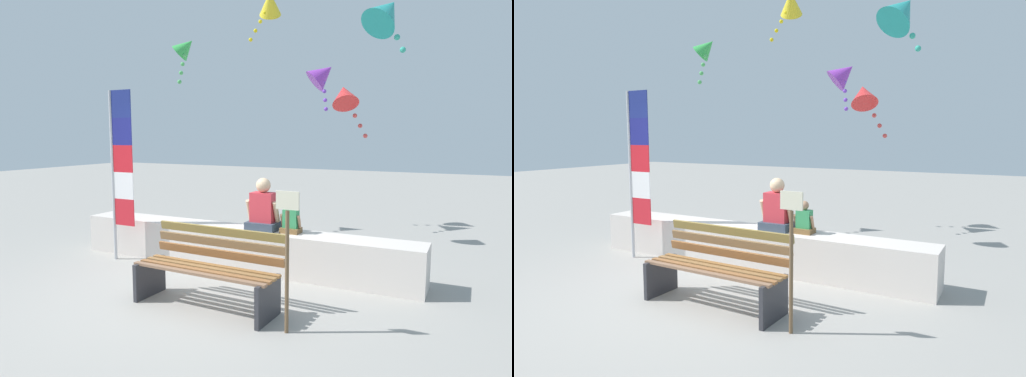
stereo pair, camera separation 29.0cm
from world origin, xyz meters
TOP-DOWN VIEW (x-y plane):
  - ground_plane at (0.00, 0.00)m, footprint 40.00×40.00m
  - seawall_ledge at (0.00, 1.26)m, footprint 5.40×0.56m
  - park_bench at (0.46, -0.24)m, footprint 1.76×0.66m
  - person_adult at (0.44, 1.27)m, footprint 0.50×0.36m
  - person_child at (0.87, 1.27)m, footprint 0.30×0.22m
  - flag_banner at (-1.77, 0.74)m, footprint 0.43×0.05m
  - kite_green at (-2.15, 3.07)m, footprint 0.62×0.69m
  - kite_red at (0.98, 3.49)m, footprint 0.74×0.76m
  - kite_purple at (0.27, 4.41)m, footprint 0.85×0.78m
  - kite_yellow at (-0.82, 4.19)m, footprint 0.75×0.78m
  - kite_teal at (1.93, 2.06)m, footprint 0.77×0.85m
  - sign_post at (1.55, -0.50)m, footprint 0.24×0.04m

SIDE VIEW (x-z plane):
  - ground_plane at x=0.00m, z-range 0.00..0.00m
  - seawall_ledge at x=0.00m, z-range 0.00..0.60m
  - park_bench at x=0.46m, z-range -0.02..0.86m
  - person_child at x=0.87m, z-range 0.55..1.00m
  - sign_post at x=1.55m, z-range 0.12..1.55m
  - person_adult at x=0.44m, z-range 0.51..1.27m
  - flag_banner at x=-1.77m, z-range 0.18..2.83m
  - kite_red at x=0.98m, z-range 2.13..3.18m
  - kite_purple at x=0.27m, z-range 2.63..3.73m
  - kite_teal at x=1.93m, z-range 3.17..4.10m
  - kite_green at x=-2.15m, z-range 3.17..4.20m
  - kite_yellow at x=-0.82m, z-range 4.09..5.18m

